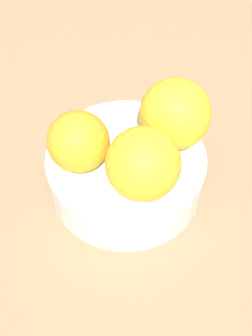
{
  "coord_description": "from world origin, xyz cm",
  "views": [
    {
      "loc": [
        28.33,
        8.56,
        39.87
      ],
      "look_at": [
        0.0,
        0.0,
        3.0
      ],
      "focal_mm": 47.64,
      "sensor_mm": 36.0,
      "label": 1
    }
  ],
  "objects_px": {
    "fruit_bowl": "(126,172)",
    "orange_in_bowl_2": "(175,114)",
    "orange_in_bowl_1": "(78,142)",
    "orange_in_bowl_0": "(143,164)"
  },
  "relations": [
    {
      "from": "fruit_bowl",
      "to": "orange_in_bowl_1",
      "type": "bearing_deg",
      "value": -63.03
    },
    {
      "from": "orange_in_bowl_1",
      "to": "orange_in_bowl_2",
      "type": "height_order",
      "value": "orange_in_bowl_2"
    },
    {
      "from": "orange_in_bowl_0",
      "to": "orange_in_bowl_1",
      "type": "relative_size",
      "value": 1.15
    },
    {
      "from": "fruit_bowl",
      "to": "orange_in_bowl_2",
      "type": "xyz_separation_m",
      "value": [
        -0.04,
        0.04,
        0.06
      ]
    },
    {
      "from": "orange_in_bowl_0",
      "to": "orange_in_bowl_2",
      "type": "bearing_deg",
      "value": 168.98
    },
    {
      "from": "orange_in_bowl_1",
      "to": "orange_in_bowl_0",
      "type": "bearing_deg",
      "value": 79.79
    },
    {
      "from": "fruit_bowl",
      "to": "orange_in_bowl_0",
      "type": "distance_m",
      "value": 0.07
    },
    {
      "from": "orange_in_bowl_1",
      "to": "fruit_bowl",
      "type": "bearing_deg",
      "value": 116.97
    },
    {
      "from": "orange_in_bowl_2",
      "to": "orange_in_bowl_1",
      "type": "bearing_deg",
      "value": -54.61
    },
    {
      "from": "fruit_bowl",
      "to": "orange_in_bowl_0",
      "type": "xyz_separation_m",
      "value": [
        0.03,
        0.03,
        0.06
      ]
    }
  ]
}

